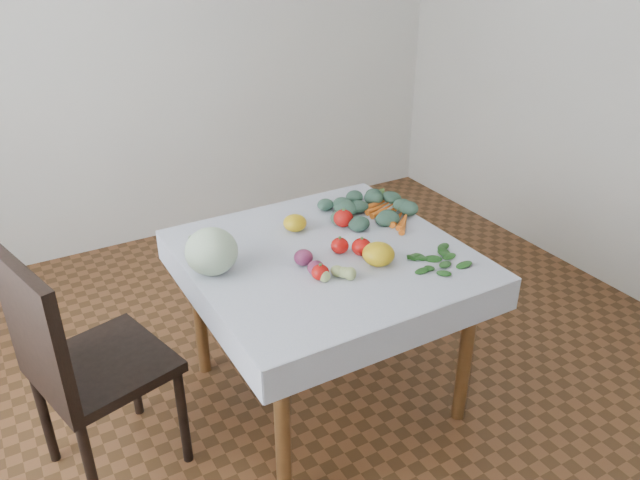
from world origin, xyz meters
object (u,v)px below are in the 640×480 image
object	(u,v)px
chair	(75,358)
heirloom_back	(295,223)
table	(326,274)
carrot_bunch	(391,213)
cabbage	(211,251)

from	to	relation	value
chair	heirloom_back	size ratio (longest dim) A/B	9.55
table	heirloom_back	world-z (taller)	heirloom_back
table	carrot_bunch	distance (m)	0.50
cabbage	carrot_bunch	world-z (taller)	cabbage
table	cabbage	world-z (taller)	cabbage
cabbage	carrot_bunch	bearing A→B (deg)	4.55
heirloom_back	carrot_bunch	distance (m)	0.48
table	heirloom_back	bearing A→B (deg)	93.24
table	heirloom_back	distance (m)	0.29
chair	heirloom_back	xyz separation A→B (m)	(1.03, 0.21, 0.21)
carrot_bunch	chair	bearing A→B (deg)	-175.30
table	chair	distance (m)	1.04
carrot_bunch	cabbage	bearing A→B (deg)	-175.45
carrot_bunch	table	bearing A→B (deg)	-160.35
cabbage	table	bearing A→B (deg)	-10.65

